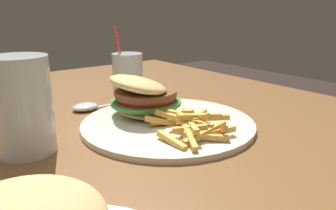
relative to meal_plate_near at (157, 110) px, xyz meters
The scene contains 5 objects.
dining_table 0.17m from the meal_plate_near, 149.23° to the left, with size 1.47×1.02×0.73m.
meal_plate_near is the anchor object (origin of this frame).
beer_glass 0.23m from the meal_plate_near, 85.68° to the left, with size 0.09×0.09×0.15m.
juice_glass 0.25m from the meal_plate_near, 18.62° to the right, with size 0.08×0.08×0.16m.
spoon 0.17m from the meal_plate_near, 22.49° to the left, with size 0.04×0.17×0.02m.
Camera 1 is at (-0.38, 0.29, 0.94)m, focal length 35.00 mm.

